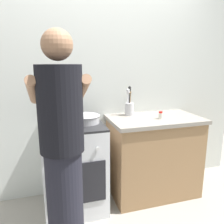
{
  "coord_description": "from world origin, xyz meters",
  "views": [
    {
      "loc": [
        -0.58,
        -1.97,
        1.5
      ],
      "look_at": [
        0.05,
        0.12,
        1.0
      ],
      "focal_mm": 35.75,
      "sensor_mm": 36.0,
      "label": 1
    }
  ],
  "objects_px": {
    "stove_range": "(74,166)",
    "person": "(63,155)",
    "mixing_bowl": "(86,118)",
    "spice_bottle": "(161,115)",
    "pot": "(57,119)",
    "utensil_crock": "(129,107)"
  },
  "relations": [
    {
      "from": "person",
      "to": "pot",
      "type": "bearing_deg",
      "value": 89.86
    },
    {
      "from": "mixing_bowl",
      "to": "pot",
      "type": "bearing_deg",
      "value": 175.98
    },
    {
      "from": "stove_range",
      "to": "pot",
      "type": "height_order",
      "value": "pot"
    },
    {
      "from": "pot",
      "to": "spice_bottle",
      "type": "distance_m",
      "value": 1.07
    },
    {
      "from": "utensil_crock",
      "to": "spice_bottle",
      "type": "relative_size",
      "value": 4.11
    },
    {
      "from": "spice_bottle",
      "to": "stove_range",
      "type": "bearing_deg",
      "value": 176.03
    },
    {
      "from": "stove_range",
      "to": "pot",
      "type": "bearing_deg",
      "value": 171.62
    },
    {
      "from": "pot",
      "to": "utensil_crock",
      "type": "height_order",
      "value": "utensil_crock"
    },
    {
      "from": "stove_range",
      "to": "person",
      "type": "bearing_deg",
      "value": -102.42
    },
    {
      "from": "spice_bottle",
      "to": "person",
      "type": "height_order",
      "value": "person"
    },
    {
      "from": "mixing_bowl",
      "to": "spice_bottle",
      "type": "relative_size",
      "value": 3.47
    },
    {
      "from": "person",
      "to": "utensil_crock",
      "type": "bearing_deg",
      "value": 45.64
    },
    {
      "from": "stove_range",
      "to": "person",
      "type": "relative_size",
      "value": 0.53
    },
    {
      "from": "person",
      "to": "mixing_bowl",
      "type": "bearing_deg",
      "value": 66.37
    },
    {
      "from": "pot",
      "to": "mixing_bowl",
      "type": "relative_size",
      "value": 0.89
    },
    {
      "from": "pot",
      "to": "spice_bottle",
      "type": "bearing_deg",
      "value": -4.55
    },
    {
      "from": "mixing_bowl",
      "to": "utensil_crock",
      "type": "bearing_deg",
      "value": 19.09
    },
    {
      "from": "stove_range",
      "to": "pot",
      "type": "distance_m",
      "value": 0.52
    },
    {
      "from": "utensil_crock",
      "to": "spice_bottle",
      "type": "distance_m",
      "value": 0.37
    },
    {
      "from": "mixing_bowl",
      "to": "utensil_crock",
      "type": "relative_size",
      "value": 0.85
    },
    {
      "from": "person",
      "to": "stove_range",
      "type": "bearing_deg",
      "value": 77.58
    },
    {
      "from": "mixing_bowl",
      "to": "spice_bottle",
      "type": "distance_m",
      "value": 0.79
    }
  ]
}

